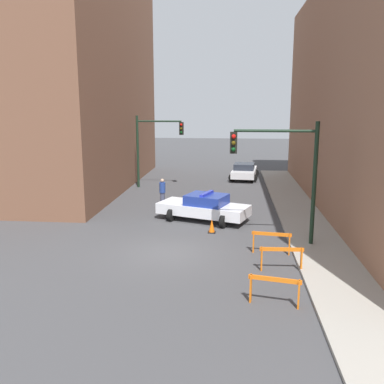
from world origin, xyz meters
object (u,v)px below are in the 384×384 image
at_px(parked_car_near, 244,171).
at_px(barrier_mid, 282,255).
at_px(traffic_cone, 212,226).
at_px(police_car, 204,207).
at_px(pedestrian_crossing, 162,192).
at_px(barrier_front, 275,286).
at_px(barrier_back, 271,239).
at_px(traffic_light_far, 152,141).
at_px(traffic_light_near, 287,164).

distance_m(parked_car_near, barrier_mid, 19.55).
bearing_deg(traffic_cone, police_car, 103.62).
relative_size(pedestrian_crossing, barrier_front, 1.05).
height_order(police_car, barrier_mid, police_car).
bearing_deg(barrier_back, traffic_light_far, 118.73).
relative_size(police_car, traffic_cone, 7.70).
xyz_separation_m(police_car, barrier_front, (2.78, -9.43, -0.11)).
height_order(traffic_light_far, police_car, traffic_light_far).
bearing_deg(barrier_front, traffic_cone, 107.24).
distance_m(traffic_light_near, parked_car_near, 16.86).
bearing_deg(pedestrian_crossing, parked_car_near, -144.97).
xyz_separation_m(police_car, barrier_mid, (3.29, -6.65, -0.11)).
relative_size(barrier_front, barrier_back, 0.99).
bearing_deg(pedestrian_crossing, police_car, 104.22).
distance_m(traffic_light_near, barrier_front, 6.51).
distance_m(police_car, barrier_back, 5.70).
height_order(traffic_light_far, barrier_mid, traffic_light_far).
bearing_deg(police_car, barrier_mid, -133.70).
bearing_deg(police_car, barrier_front, -143.58).
xyz_separation_m(traffic_light_far, barrier_front, (7.12, -18.16, -2.78)).
bearing_deg(pedestrian_crossing, barrier_back, 98.79).
distance_m(parked_car_near, traffic_cone, 15.12).
xyz_separation_m(parked_car_near, traffic_cone, (-1.87, -15.00, -0.36)).
height_order(police_car, traffic_cone, police_car).
xyz_separation_m(barrier_mid, traffic_cone, (-2.77, 4.53, -0.30)).
relative_size(traffic_light_near, traffic_cone, 7.93).
height_order(parked_car_near, barrier_mid, parked_car_near).
distance_m(pedestrian_crossing, barrier_mid, 11.36).
distance_m(traffic_light_far, barrier_front, 19.70).
distance_m(barrier_mid, traffic_cone, 5.32).
distance_m(parked_car_near, barrier_front, 22.31).
distance_m(traffic_light_far, parked_car_near, 8.36).
height_order(traffic_light_near, barrier_mid, traffic_light_near).
relative_size(traffic_light_near, pedestrian_crossing, 3.13).
bearing_deg(barrier_front, traffic_light_near, 80.96).
bearing_deg(parked_car_near, barrier_front, -83.32).
height_order(traffic_light_near, police_car, traffic_light_near).
height_order(barrier_front, traffic_cone, barrier_front).
relative_size(police_car, barrier_back, 3.17).
height_order(traffic_light_near, barrier_back, traffic_light_near).
xyz_separation_m(pedestrian_crossing, barrier_mid, (5.98, -9.65, -0.24)).
bearing_deg(traffic_cone, traffic_light_far, 114.08).
bearing_deg(traffic_light_far, traffic_light_near, -57.09).
relative_size(traffic_light_near, barrier_back, 3.26).
distance_m(traffic_light_near, traffic_cone, 4.78).
xyz_separation_m(pedestrian_crossing, traffic_cone, (3.21, -5.12, -0.54)).
distance_m(police_car, traffic_cone, 2.22).
distance_m(barrier_front, barrier_mid, 2.83).
relative_size(police_car, parked_car_near, 1.13).
bearing_deg(barrier_back, police_car, 122.67).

